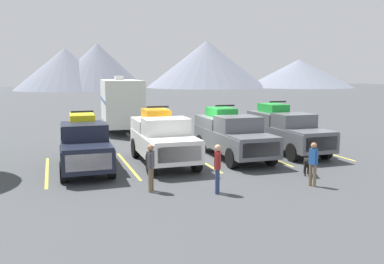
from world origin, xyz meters
The scene contains 16 objects.
ground_plane centered at (0.00, 0.00, 0.00)m, with size 240.00×240.00×0.00m, color #3F4244.
pickup_truck_a centered at (-5.25, -0.70, 1.11)m, with size 2.16×5.49×2.43m.
pickup_truck_b centered at (-1.82, -0.82, 1.19)m, with size 2.31×5.39×2.56m.
pickup_truck_c centered at (1.73, -0.63, 1.16)m, with size 2.29×5.86×2.51m.
pickup_truck_d centered at (4.93, -0.38, 1.18)m, with size 2.18×5.76×2.61m.
lot_stripe_a centered at (-6.81, -0.75, 0.00)m, with size 0.12×5.50×0.01m, color gold.
lot_stripe_b centered at (-3.41, -0.75, 0.00)m, with size 0.12×5.50×0.01m, color gold.
lot_stripe_c centered at (0.00, -0.75, 0.00)m, with size 0.12×5.50×0.01m, color gold.
lot_stripe_d centered at (3.41, -0.75, 0.00)m, with size 0.12×5.50×0.01m, color gold.
lot_stripe_e centered at (6.81, -0.75, 0.00)m, with size 0.12×5.50×0.01m, color gold.
camper_trailer_a centered at (-1.80, 10.47, 2.06)m, with size 3.07×8.55×3.92m.
person_a centered at (-3.37, -5.00, 0.96)m, with size 0.30×0.32×1.66m.
person_b centered at (-1.28, -5.96, 0.98)m, with size 0.30×0.33×1.70m.
person_c centered at (2.32, -6.32, 0.93)m, with size 0.27×0.33×1.61m.
dog centered at (3.05, -4.97, 0.53)m, with size 0.57×0.80×0.77m.
mountain_ridge centered at (0.04, 90.62, 6.60)m, with size 161.70×43.38×17.80m.
Camera 1 is at (-6.47, -18.02, 4.04)m, focal length 37.05 mm.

